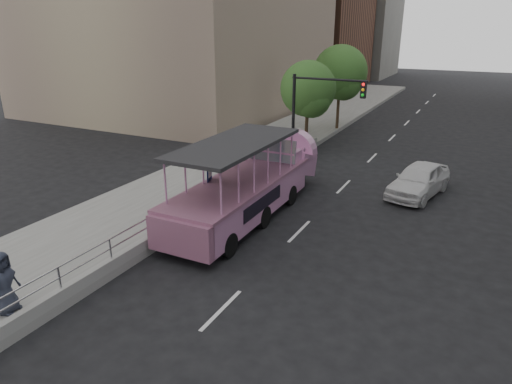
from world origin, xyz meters
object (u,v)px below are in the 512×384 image
(traffic_signal, at_px, (314,106))
(street_tree_far, at_px, (341,75))
(parking_sign, at_px, (210,183))
(car, at_px, (419,180))
(pedestrian_far, at_px, (4,283))
(street_tree_near, at_px, (309,91))
(duck_boat, at_px, (252,184))

(traffic_signal, xyz_separation_m, street_tree_far, (-1.40, 9.43, 0.81))
(parking_sign, xyz_separation_m, street_tree_far, (-0.40, 18.64, 2.64))
(car, relative_size, parking_sign, 1.73)
(pedestrian_far, relative_size, street_tree_near, 0.32)
(duck_boat, distance_m, street_tree_near, 11.44)
(duck_boat, height_order, car, duck_boat)
(pedestrian_far, xyz_separation_m, parking_sign, (1.24, 8.38, 0.46))
(pedestrian_far, bearing_deg, street_tree_far, -19.11)
(duck_boat, relative_size, parking_sign, 3.98)
(car, distance_m, parking_sign, 10.21)
(duck_boat, height_order, street_tree_near, street_tree_near)
(street_tree_near, bearing_deg, street_tree_far, 88.09)
(duck_boat, distance_m, parking_sign, 1.98)
(duck_boat, height_order, traffic_signal, traffic_signal)
(parking_sign, bearing_deg, traffic_signal, 83.81)
(car, xyz_separation_m, pedestrian_far, (-8.46, -15.54, 0.43))
(duck_boat, height_order, pedestrian_far, duck_boat)
(car, height_order, parking_sign, parking_sign)
(parking_sign, bearing_deg, car, 44.80)
(parking_sign, bearing_deg, duck_boat, 55.69)
(duck_boat, relative_size, car, 2.30)
(pedestrian_far, height_order, parking_sign, parking_sign)
(parking_sign, distance_m, street_tree_near, 12.83)
(duck_boat, height_order, parking_sign, duck_boat)
(traffic_signal, distance_m, street_tree_far, 9.57)
(duck_boat, relative_size, street_tree_near, 1.83)
(street_tree_near, xyz_separation_m, street_tree_far, (0.20, 6.00, 0.49))
(pedestrian_far, height_order, street_tree_near, street_tree_near)
(duck_boat, bearing_deg, pedestrian_far, -103.19)
(car, height_order, traffic_signal, traffic_signal)
(parking_sign, bearing_deg, street_tree_far, 91.23)
(duck_boat, distance_m, car, 8.28)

